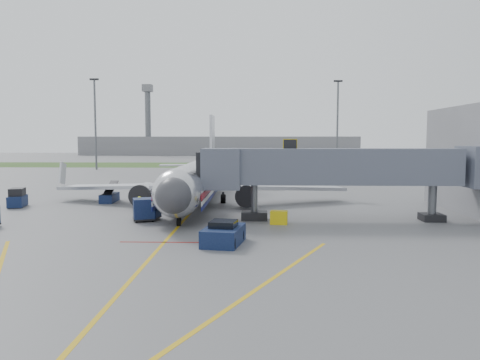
{
  "coord_description": "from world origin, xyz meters",
  "views": [
    {
      "loc": [
        6.11,
        -34.59,
        6.88
      ],
      "look_at": [
        4.69,
        7.48,
        3.2
      ],
      "focal_mm": 35.0,
      "sensor_mm": 36.0,
      "label": 1
    }
  ],
  "objects_px": {
    "airliner": "(199,179)",
    "ramp_worker": "(140,208)",
    "baggage_tug": "(17,199)",
    "pushback_tug": "(223,234)",
    "belt_loader": "(110,197)"
  },
  "relations": [
    {
      "from": "airliner",
      "to": "ramp_worker",
      "type": "xyz_separation_m",
      "value": [
        -3.92,
        -10.03,
        -1.67
      ]
    },
    {
      "from": "baggage_tug",
      "to": "belt_loader",
      "type": "distance_m",
      "value": 9.18
    },
    {
      "from": "airliner",
      "to": "ramp_worker",
      "type": "distance_m",
      "value": 10.9
    },
    {
      "from": "pushback_tug",
      "to": "ramp_worker",
      "type": "distance_m",
      "value": 12.43
    },
    {
      "from": "ramp_worker",
      "to": "pushback_tug",
      "type": "bearing_deg",
      "value": -66.22
    },
    {
      "from": "pushback_tug",
      "to": "baggage_tug",
      "type": "height_order",
      "value": "baggage_tug"
    },
    {
      "from": "airliner",
      "to": "belt_loader",
      "type": "distance_m",
      "value": 10.26
    },
    {
      "from": "baggage_tug",
      "to": "ramp_worker",
      "type": "relative_size",
      "value": 1.53
    },
    {
      "from": "baggage_tug",
      "to": "ramp_worker",
      "type": "bearing_deg",
      "value": -24.99
    },
    {
      "from": "pushback_tug",
      "to": "ramp_worker",
      "type": "relative_size",
      "value": 2.09
    },
    {
      "from": "airliner",
      "to": "baggage_tug",
      "type": "xyz_separation_m",
      "value": [
        -18.17,
        -3.39,
        -1.8
      ]
    },
    {
      "from": "baggage_tug",
      "to": "ramp_worker",
      "type": "height_order",
      "value": "ramp_worker"
    },
    {
      "from": "ramp_worker",
      "to": "airliner",
      "type": "bearing_deg",
      "value": 52.87
    },
    {
      "from": "pushback_tug",
      "to": "belt_loader",
      "type": "xyz_separation_m",
      "value": [
        -14.0,
        20.41,
        -0.12
      ]
    },
    {
      "from": "airliner",
      "to": "belt_loader",
      "type": "xyz_separation_m",
      "value": [
        -10.01,
        0.79,
        -2.12
      ]
    }
  ]
}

